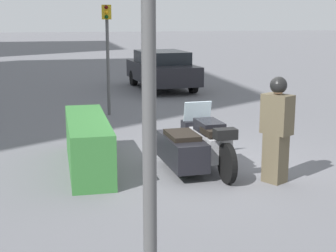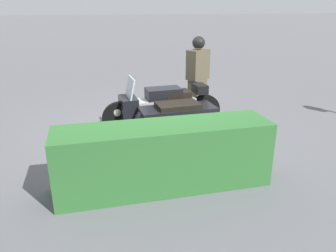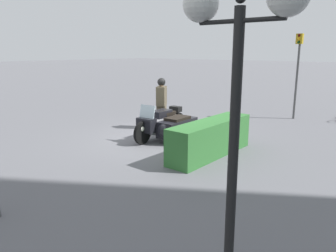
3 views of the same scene
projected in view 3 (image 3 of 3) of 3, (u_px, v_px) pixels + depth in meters
name	position (u px, v px, depth m)	size (l,w,h in m)	color
ground_plane	(155.00, 139.00, 10.54)	(160.00, 160.00, 0.00)	slate
police_motorcycle	(168.00, 125.00, 10.41)	(2.55, 1.15, 1.17)	black
officer_rider	(162.00, 102.00, 11.83)	(0.59, 0.51, 1.84)	brown
hedge_bush_curbside	(211.00, 138.00, 8.84)	(3.04, 0.73, 0.95)	#337033
twin_lamp_post	(239.00, 40.00, 3.48)	(0.41, 1.41, 3.51)	black
traffic_light_far	(298.00, 64.00, 13.21)	(0.23, 0.27, 3.45)	#4C4C4C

